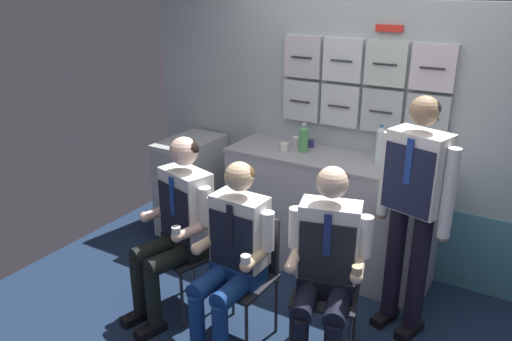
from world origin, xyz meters
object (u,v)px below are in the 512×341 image
folding_chair_right (247,263)px  water_bottle_tall (304,138)px  folding_chair_by_counter (329,274)px  espresso_cup_small (284,147)px  crew_member_standing (414,200)px  crew_member_left (177,220)px  crew_member_by_counter (326,262)px  crew_member_right (232,251)px  service_trolley (191,185)px  folding_chair_left (197,238)px

folding_chair_right → water_bottle_tall: size_ratio=3.70×
folding_chair_by_counter → espresso_cup_small: espresso_cup_small is taller
folding_chair_right → crew_member_standing: size_ratio=0.52×
crew_member_left → espresso_cup_small: crew_member_left is taller
crew_member_by_counter → espresso_cup_small: (-0.81, 0.98, 0.31)m
crew_member_right → espresso_cup_small: bearing=102.2°
service_trolley → folding_chair_left: bearing=-50.0°
folding_chair_by_counter → crew_member_standing: bearing=48.5°
crew_member_right → water_bottle_tall: size_ratio=5.45×
espresso_cup_small → folding_chair_by_counter: bearing=-47.1°
crew_member_left → folding_chair_by_counter: (1.06, 0.19, -0.20)m
folding_chair_left → folding_chair_by_counter: 1.01m
folding_chair_left → water_bottle_tall: size_ratio=3.70×
water_bottle_tall → espresso_cup_small: bearing=-147.0°
crew_member_left → crew_member_by_counter: crew_member_left is taller
crew_member_left → water_bottle_tall: size_ratio=5.65×
crew_member_left → crew_member_standing: 1.58m
crew_member_left → folding_chair_right: crew_member_left is taller
espresso_cup_small → crew_member_left: bearing=-105.7°
crew_member_standing → crew_member_by_counter: bearing=-120.0°
folding_chair_by_counter → crew_member_left: bearing=-169.7°
folding_chair_right → water_bottle_tall: water_bottle_tall is taller
folding_chair_left → crew_member_left: 0.25m
service_trolley → folding_chair_left: (0.70, -0.83, 0.03)m
water_bottle_tall → espresso_cup_small: 0.17m
crew_member_by_counter → crew_member_standing: bearing=60.0°
folding_chair_left → crew_member_by_counter: (1.05, -0.11, 0.18)m
crew_member_right → espresso_cup_small: crew_member_right is taller
crew_member_left → service_trolley: bearing=123.6°
folding_chair_left → crew_member_standing: (1.39, 0.47, 0.44)m
crew_member_right → water_bottle_tall: 1.30m
crew_member_right → crew_member_by_counter: 0.59m
service_trolley → folding_chair_right: service_trolley is taller
folding_chair_by_counter → water_bottle_tall: 1.25m
folding_chair_left → folding_chair_right: same height
crew_member_standing → espresso_cup_small: crew_member_standing is taller
folding_chair_right → water_bottle_tall: bearing=96.5°
crew_member_by_counter → crew_member_standing: 0.72m
crew_member_right → crew_member_standing: 1.20m
crew_member_left → crew_member_by_counter: (1.10, 0.04, -0.02)m
folding_chair_left → crew_member_standing: size_ratio=0.52×
folding_chair_left → folding_chair_right: size_ratio=1.00×
espresso_cup_small → crew_member_standing: bearing=-19.3°
folding_chair_right → espresso_cup_small: espresso_cup_small is taller
service_trolley → folding_chair_left: size_ratio=1.10×
folding_chair_left → crew_member_by_counter: size_ratio=0.67×
crew_member_right → crew_member_standing: crew_member_standing is taller
folding_chair_right → crew_member_by_counter: 0.59m
folding_chair_right → crew_member_by_counter: bearing=-0.2°
crew_member_by_counter → water_bottle_tall: size_ratio=5.55×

